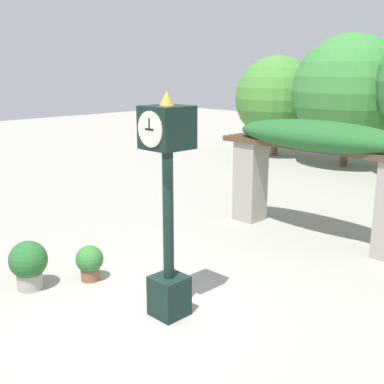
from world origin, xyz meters
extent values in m
plane|color=gray|center=(0.00, 0.00, 0.00)|extent=(60.00, 60.00, 0.00)
cube|color=black|center=(0.39, 0.13, 0.32)|extent=(0.50, 0.50, 0.64)
cylinder|color=black|center=(0.39, 0.13, 1.62)|extent=(0.16, 0.16, 1.95)
cylinder|color=gold|center=(0.39, 0.13, 2.61)|extent=(0.26, 0.26, 0.04)
cube|color=black|center=(0.39, 0.13, 2.94)|extent=(0.61, 0.61, 0.61)
cylinder|color=beige|center=(0.39, -0.18, 2.94)|extent=(0.50, 0.02, 0.50)
cylinder|color=beige|center=(0.39, 0.45, 2.94)|extent=(0.50, 0.02, 0.50)
cube|color=black|center=(0.39, -0.20, 2.94)|extent=(0.18, 0.01, 0.02)
cube|color=black|center=(0.39, -0.20, 3.01)|extent=(0.02, 0.01, 0.16)
cone|color=gold|center=(0.39, 0.13, 3.35)|extent=(0.21, 0.21, 0.21)
cube|color=gray|center=(-1.84, 4.91, 1.01)|extent=(0.63, 0.63, 2.01)
cube|color=#4C3823|center=(0.00, 4.60, 2.08)|extent=(4.92, 0.13, 0.12)
cube|color=#4C3823|center=(0.00, 4.81, 2.08)|extent=(4.92, 0.13, 0.12)
cube|color=#4C3823|center=(0.00, 5.02, 2.08)|extent=(4.92, 0.13, 0.12)
cube|color=#4C3823|center=(0.00, 5.23, 2.08)|extent=(4.92, 0.13, 0.12)
ellipsoid|color=#235B28|center=(0.00, 4.91, 2.31)|extent=(4.18, 1.23, 0.70)
cylinder|color=gray|center=(-2.02, -0.98, 0.15)|extent=(0.44, 0.44, 0.29)
sphere|color=#235B28|center=(-2.02, -0.98, 0.54)|extent=(0.66, 0.66, 0.66)
cylinder|color=brown|center=(-1.58, -0.04, 0.11)|extent=(0.34, 0.34, 0.22)
sphere|color=#2D6B2D|center=(-1.58, -0.04, 0.41)|extent=(0.50, 0.50, 0.50)
cylinder|color=brown|center=(-7.02, 13.18, 0.63)|extent=(0.28, 0.28, 1.25)
sphere|color=#427F33|center=(-7.02, 13.18, 2.52)|extent=(3.63, 3.63, 3.63)
cylinder|color=brown|center=(-3.59, 13.06, 0.70)|extent=(0.28, 0.28, 1.39)
sphere|color=#387A38|center=(-3.59, 13.06, 2.91)|extent=(4.34, 4.34, 4.34)
camera|label=1|loc=(5.50, -4.44, 3.74)|focal=45.00mm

